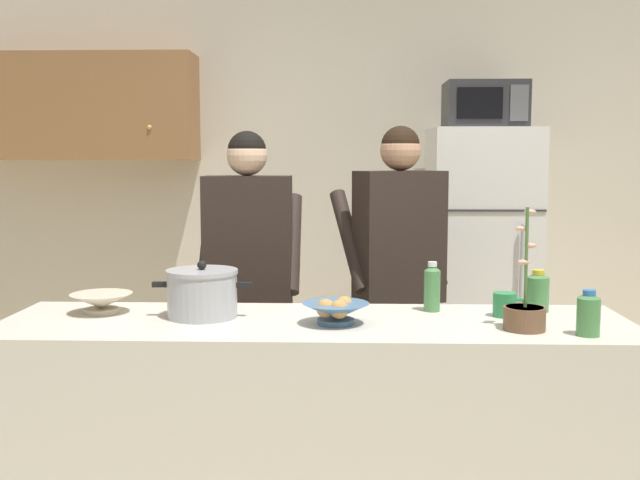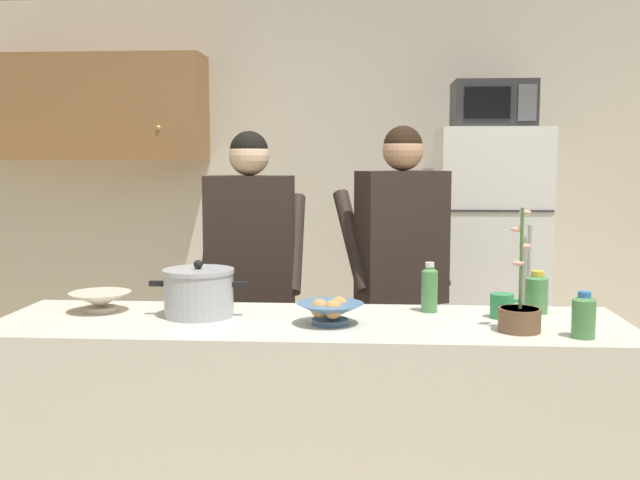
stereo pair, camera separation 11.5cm
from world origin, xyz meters
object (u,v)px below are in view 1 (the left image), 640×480
Objects in this scene: microwave at (485,105)px; person_near_pot at (248,260)px; bottle_near_edge at (432,287)px; cooking_pot at (202,293)px; bread_bowl at (336,311)px; bottle_far_corner at (588,313)px; refrigerator at (480,267)px; person_by_sink at (398,254)px; bottle_mid_counter at (538,291)px; coffee_mug at (505,305)px; empty_bowl at (101,302)px; potted_orchid at (525,312)px.

person_near_pot is at bearing -142.13° from microwave.
microwave is 2.37× the size of bottle_near_edge.
cooking_pot is 1.55× the size of bread_bowl.
bottle_far_corner is (0.00, -2.04, -0.86)m from microwave.
bread_bowl is at bearing -114.73° from refrigerator.
person_near_pot is (-1.32, -1.05, 0.18)m from refrigerator.
microwave reaches higher than bread_bowl.
person_near_pot is 0.98× the size of person_by_sink.
refrigerator is 3.58× the size of microwave.
coffee_mug is at bearing -144.92° from bottle_mid_counter.
person_near_pot is 0.74m from person_by_sink.
potted_orchid reaches higher than empty_bowl.
refrigerator is at bearing 38.45° from person_near_pot.
person_by_sink is at bearing 127.27° from bottle_mid_counter.
bottle_near_edge reaches higher than coffee_mug.
person_by_sink is 9.97× the size of bottle_mid_counter.
empty_bowl is at bearing 169.88° from bread_bowl.
coffee_mug is at bearing -65.16° from person_by_sink.
bread_bowl is 1.48× the size of bottle_mid_counter.
coffee_mug is (1.18, 0.05, -0.05)m from cooking_pot.
person_by_sink is at bearing 114.84° from coffee_mug.
refrigerator is 4.40× the size of cooking_pot.
bread_bowl is (0.44, -0.86, -0.07)m from person_near_pot.
coffee_mug is 0.65× the size of bottle_near_edge.
bread_bowl is 1.55× the size of bottle_far_corner.
person_by_sink is at bearing -121.01° from refrigerator.
potted_orchid is at bearing -69.26° from person_by_sink.
microwave is 0.28× the size of person_by_sink.
bread_bowl is at bearing -166.61° from coffee_mug.
refrigerator is 1.73m from bottle_near_edge.
potted_orchid reaches higher than bottle_near_edge.
cooking_pot is 0.43m from empty_bowl.
empty_bowl is at bearing -176.25° from bottle_near_edge.
refrigerator is 10.59× the size of bottle_far_corner.
refrigerator is at bearing 90.13° from bottle_far_corner.
potted_orchid reaches higher than bread_bowl.
bottle_far_corner is (1.41, -0.26, -0.02)m from cooking_pot.
bread_bowl is 0.96m from empty_bowl.
refrigerator is 3.87× the size of potted_orchid.
coffee_mug is (0.36, -0.79, -0.10)m from person_by_sink.
coffee_mug is at bearing -97.07° from refrigerator.
microwave is 1.23× the size of cooking_pot.
microwave is 1.36m from person_by_sink.
person_near_pot is at bearing 147.42° from coffee_mug.
person_near_pot reaches higher than bottle_mid_counter.
microwave is at bearing 87.71° from bottle_mid_counter.
cooking_pot is 2.41× the size of bottle_far_corner.
bottle_near_edge is at bearing -36.28° from person_near_pot.
person_by_sink is 0.69m from bottle_near_edge.
bread_bowl is (-0.30, -0.94, -0.09)m from person_by_sink.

